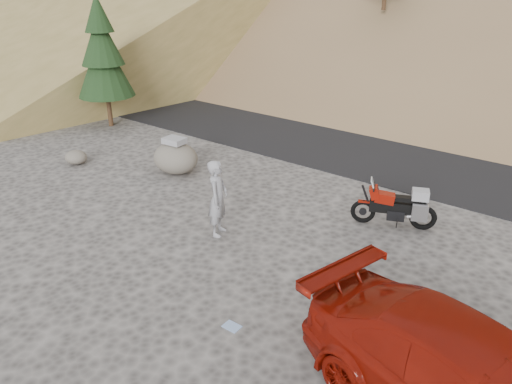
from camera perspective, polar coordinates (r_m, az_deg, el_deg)
ground at (r=10.97m, az=0.13°, el=-8.14°), size 140.00×140.00×0.00m
road at (r=18.24m, az=17.79°, el=4.32°), size 120.00×7.00×0.05m
conifer_verge at (r=20.65m, az=-17.15°, el=14.97°), size 2.20×2.20×5.04m
motorcycle at (r=12.69m, az=15.92°, el=-1.66°), size 1.95×1.08×1.24m
man at (r=12.16m, az=-4.22°, el=-4.71°), size 0.68×0.81×1.87m
boulder at (r=15.68m, az=-9.17°, el=3.91°), size 1.62×1.43×1.14m
small_rock at (r=17.32m, az=-19.87°, el=3.76°), size 0.80×0.73×0.45m
gear_white_cloth at (r=9.25m, az=8.31°, el=-15.48°), size 0.54×0.52×0.01m
gear_blue_mat at (r=9.52m, az=10.80°, el=-13.62°), size 0.53×0.24×0.21m
gear_bottle at (r=8.74m, az=16.10°, el=-18.21°), size 0.11×0.11×0.24m
gear_funnel at (r=9.04m, az=7.81°, el=-15.76°), size 0.20×0.20×0.20m
gear_blue_cloth at (r=9.27m, az=-2.78°, el=-15.09°), size 0.32×0.24×0.01m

